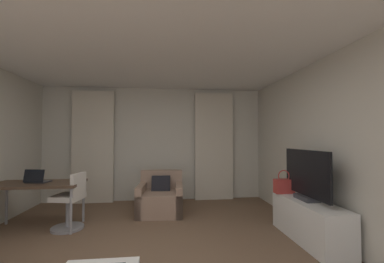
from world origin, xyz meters
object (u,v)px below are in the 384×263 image
at_px(armchair, 161,199).
at_px(tv_console, 309,221).
at_px(desk_chair, 70,204).
at_px(laptop, 37,180).
at_px(desk, 37,187).
at_px(tv_flatscreen, 306,176).
at_px(handbag_primary, 284,185).

xyz_separation_m(armchair, tv_console, (2.08, -1.51, 0.01)).
xyz_separation_m(desk_chair, laptop, (-0.54, 0.08, 0.38)).
bearing_deg(desk, tv_console, -12.68).
xyz_separation_m(desk_chair, tv_flatscreen, (3.48, -0.78, 0.50)).
relative_size(desk_chair, laptop, 2.47).
bearing_deg(desk, tv_flatscreen, -12.06).
xyz_separation_m(armchair, desk_chair, (-1.40, -0.68, 0.12)).
bearing_deg(laptop, handbag_primary, -6.13).
distance_m(desk, handbag_primary, 3.92).
relative_size(laptop, tv_flatscreen, 0.34).
distance_m(desk_chair, laptop, 0.66).
bearing_deg(laptop, desk, -41.10).
relative_size(laptop, tv_console, 0.27).
distance_m(desk, tv_flatscreen, 4.11).
relative_size(desk, laptop, 3.74).
relative_size(desk, handbag_primary, 3.61).
relative_size(desk, tv_flatscreen, 1.27).
relative_size(armchair, tv_console, 0.67).
xyz_separation_m(armchair, tv_flatscreen, (2.08, -1.47, 0.62)).
xyz_separation_m(desk, tv_console, (4.01, -0.90, -0.39)).
height_order(laptop, handbag_primary, laptop).
height_order(armchair, desk, armchair).
bearing_deg(handbag_primary, armchair, 152.61).
bearing_deg(desk_chair, laptop, 171.35).
distance_m(armchair, tv_console, 2.57).
bearing_deg(desk_chair, desk, 172.26).
distance_m(armchair, desk_chair, 1.56).
xyz_separation_m(desk, tv_flatscreen, (4.01, -0.86, 0.23)).
distance_m(laptop, tv_flatscreen, 4.12).
bearing_deg(tv_flatscreen, laptop, 167.84).
bearing_deg(handbag_primary, desk_chair, 174.27).
xyz_separation_m(laptop, handbag_primary, (3.91, -0.42, -0.09)).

